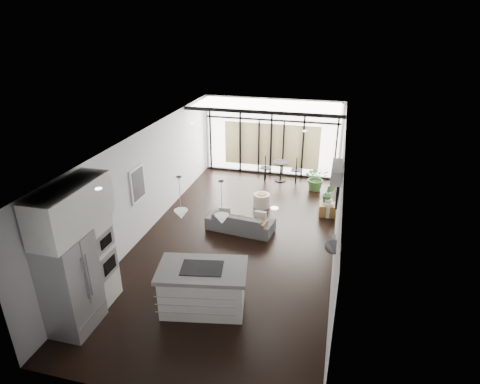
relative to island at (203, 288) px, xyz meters
The scene contains 27 objects.
floor 2.81m from the island, 90.29° to the left, with size 5.00×10.00×0.00m, color black.
ceiling 3.62m from the island, 90.29° to the left, with size 5.00×10.00×0.00m, color white.
wall_left 3.85m from the island, 132.21° to the left, with size 0.02×10.00×2.80m, color silver.
wall_right 3.84m from the island, 48.10° to the left, with size 0.02×10.00×2.80m, color silver.
wall_back 7.83m from the island, 90.10° to the left, with size 5.00×0.02×2.80m, color silver.
wall_front 2.41m from the island, 90.36° to the right, with size 5.00×0.02×2.80m, color silver.
glazing 7.71m from the island, 90.10° to the left, with size 5.00×0.20×2.80m, color black.
skylight 7.15m from the island, 90.12° to the left, with size 4.70×1.90×0.06m, color white.
neighbour_building 7.75m from the island, 90.10° to the left, with size 3.50×0.02×1.60m, color beige.
island is the anchor object (origin of this frame).
cooktop 0.48m from the island, ahead, with size 0.81×0.54×0.01m, color black.
fridge 2.48m from the island, 153.68° to the right, with size 0.74×0.93×1.91m, color #A7A7AD.
appliance_column 2.36m from the island, behind, with size 0.66×0.69×2.55m, color silver.
upper_cabinets 2.93m from the island, 161.14° to the right, with size 0.62×1.75×0.86m, color silver.
pendant_left 1.60m from the island, 163.69° to the left, with size 0.26×0.26×0.18m, color white.
pendant_right 1.60m from the island, 17.42° to the left, with size 0.26×0.26×0.18m, color white.
sofa 3.29m from the island, 91.01° to the left, with size 1.84×0.54×0.72m, color #49494B.
console_bench 3.16m from the island, 90.07° to the left, with size 1.43×0.36×0.46m, color brown.
pouf 4.90m from the island, 87.46° to the left, with size 0.52×0.52×0.41m, color beige.
crate 5.31m from the island, 65.37° to the left, with size 0.46×0.46×0.35m, color brown.
plant_tall 6.81m from the island, 75.11° to the left, with size 0.80×0.89×0.69m, color #35602A.
plant_crate 5.30m from the island, 65.37° to the left, with size 0.36×0.65×0.29m, color #35602A.
milk_can 5.22m from the island, 64.63° to the left, with size 0.28×0.28×0.55m, color silver.
bistro_set 7.13m from the island, 86.35° to the left, with size 1.63×0.65×0.78m, color black.
tv 4.57m from the island, 57.03° to the left, with size 0.05×1.10×0.65m, color black.
ac_unit 3.66m from the island, 39.80° to the left, with size 0.22×0.90×0.30m, color silver.
framed_art 3.53m from the island, 137.56° to the left, with size 0.04×0.70×0.90m, color black.
Camera 1 is at (2.33, -8.91, 5.49)m, focal length 30.00 mm.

